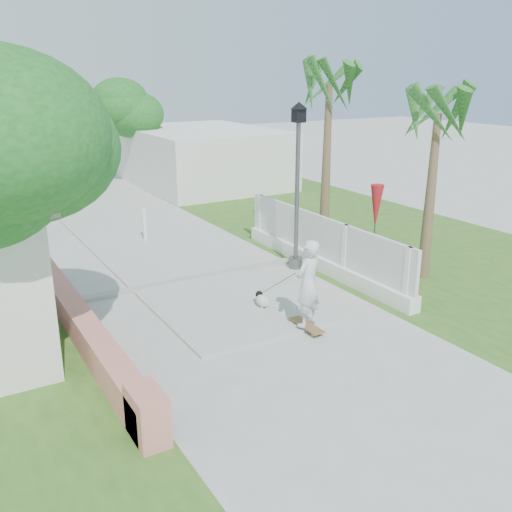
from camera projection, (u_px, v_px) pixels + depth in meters
ground at (335, 386)px, 9.84m from camera, size 90.00×90.00×0.00m
path_strip at (66, 188)px, 26.24m from camera, size 3.20×36.00×0.06m
curb at (192, 279)px, 14.75m from camera, size 6.50×0.25×0.10m
grass_right at (353, 227)px, 19.77m from camera, size 8.00×20.00×0.01m
pink_wall at (88, 334)px, 11.07m from camera, size 0.45×8.20×0.80m
lattice_fence at (321, 251)px, 15.41m from camera, size 0.35×7.00×1.50m
building_right at (202, 157)px, 27.09m from camera, size 6.00×8.00×2.60m
street_lamp at (297, 181)px, 14.99m from camera, size 0.44×0.44×4.44m
bollard at (145, 224)px, 17.96m from camera, size 0.14×0.14×1.09m
patio_umbrella at (376, 207)px, 15.32m from camera, size 0.36×0.36×2.30m
tree_left_near at (1, 161)px, 8.95m from camera, size 3.60×3.60×5.28m
tree_path_right at (129, 109)px, 26.70m from camera, size 3.00×3.00×4.79m
palm_far at (329, 97)px, 16.00m from camera, size 1.80×1.80×5.30m
palm_near at (437, 124)px, 13.84m from camera, size 1.80×1.80×4.70m
skateboarder at (304, 284)px, 11.71m from camera, size 0.79×2.11×1.96m
dog at (262, 300)px, 12.98m from camera, size 0.31×0.56×0.39m
parked_car at (39, 142)px, 36.50m from camera, size 5.36×3.73×1.70m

